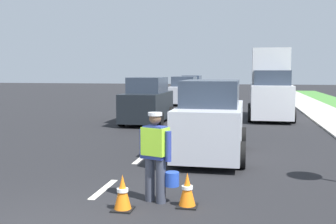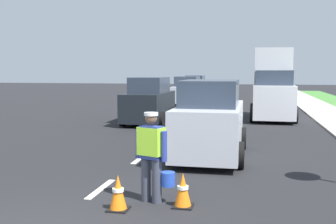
{
  "view_description": "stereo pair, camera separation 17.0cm",
  "coord_description": "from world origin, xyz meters",
  "px_view_note": "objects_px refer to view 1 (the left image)",
  "views": [
    {
      "loc": [
        2.85,
        -5.05,
        2.42
      ],
      "look_at": [
        0.37,
        7.74,
        1.1
      ],
      "focal_mm": 43.6,
      "sensor_mm": 36.0,
      "label": 1
    },
    {
      "loc": [
        3.02,
        -5.02,
        2.42
      ],
      "look_at": [
        0.37,
        7.74,
        1.1
      ],
      "focal_mm": 43.6,
      "sensor_mm": 36.0,
      "label": 2
    }
  ],
  "objects_px": {
    "delivery_truck": "(270,87)",
    "traffic_cone_far": "(123,193)",
    "road_worker": "(157,153)",
    "car_oncoming_lead": "(147,102)",
    "car_oncoming_third": "(192,88)",
    "car_outgoing_ahead": "(211,121)",
    "traffic_cone_near": "(187,190)",
    "car_oncoming_second": "(184,91)"
  },
  "relations": [
    {
      "from": "car_outgoing_ahead",
      "to": "car_oncoming_lead",
      "type": "xyz_separation_m",
      "value": [
        -3.54,
        6.86,
        -0.02
      ]
    },
    {
      "from": "car_outgoing_ahead",
      "to": "car_oncoming_second",
      "type": "distance_m",
      "value": 17.96
    },
    {
      "from": "road_worker",
      "to": "car_outgoing_ahead",
      "type": "height_order",
      "value": "car_outgoing_ahead"
    },
    {
      "from": "delivery_truck",
      "to": "traffic_cone_far",
      "type": "bearing_deg",
      "value": -102.59
    },
    {
      "from": "traffic_cone_near",
      "to": "car_outgoing_ahead",
      "type": "distance_m",
      "value": 4.44
    },
    {
      "from": "car_oncoming_second",
      "to": "car_oncoming_lead",
      "type": "height_order",
      "value": "car_oncoming_lead"
    },
    {
      "from": "delivery_truck",
      "to": "car_oncoming_second",
      "type": "relative_size",
      "value": 1.14
    },
    {
      "from": "car_oncoming_lead",
      "to": "road_worker",
      "type": "bearing_deg",
      "value": -75.29
    },
    {
      "from": "delivery_truck",
      "to": "car_outgoing_ahead",
      "type": "relative_size",
      "value": 1.1
    },
    {
      "from": "road_worker",
      "to": "car_oncoming_lead",
      "type": "relative_size",
      "value": 0.41
    },
    {
      "from": "car_oncoming_second",
      "to": "car_oncoming_lead",
      "type": "bearing_deg",
      "value": -90.4
    },
    {
      "from": "delivery_truck",
      "to": "car_oncoming_third",
      "type": "distance_m",
      "value": 14.79
    },
    {
      "from": "traffic_cone_far",
      "to": "delivery_truck",
      "type": "xyz_separation_m",
      "value": [
        3.24,
        14.49,
        1.3
      ]
    },
    {
      "from": "traffic_cone_near",
      "to": "road_worker",
      "type": "bearing_deg",
      "value": 164.89
    },
    {
      "from": "traffic_cone_near",
      "to": "traffic_cone_far",
      "type": "distance_m",
      "value": 1.15
    },
    {
      "from": "car_oncoming_lead",
      "to": "car_oncoming_third",
      "type": "xyz_separation_m",
      "value": [
        -0.15,
        16.44,
        -0.05
      ]
    },
    {
      "from": "road_worker",
      "to": "car_outgoing_ahead",
      "type": "relative_size",
      "value": 0.4
    },
    {
      "from": "car_oncoming_second",
      "to": "traffic_cone_far",
      "type": "bearing_deg",
      "value": -84.01
    },
    {
      "from": "road_worker",
      "to": "car_outgoing_ahead",
      "type": "bearing_deg",
      "value": 81.54
    },
    {
      "from": "road_worker",
      "to": "car_oncoming_second",
      "type": "height_order",
      "value": "car_oncoming_second"
    },
    {
      "from": "car_outgoing_ahead",
      "to": "car_oncoming_lead",
      "type": "relative_size",
      "value": 1.04
    },
    {
      "from": "road_worker",
      "to": "traffic_cone_far",
      "type": "bearing_deg",
      "value": -131.26
    },
    {
      "from": "car_oncoming_third",
      "to": "traffic_cone_far",
      "type": "bearing_deg",
      "value": -84.76
    },
    {
      "from": "road_worker",
      "to": "traffic_cone_near",
      "type": "xyz_separation_m",
      "value": [
        0.59,
        -0.16,
        -0.62
      ]
    },
    {
      "from": "traffic_cone_far",
      "to": "car_outgoing_ahead",
      "type": "bearing_deg",
      "value": 76.89
    },
    {
      "from": "car_oncoming_third",
      "to": "traffic_cone_near",
      "type": "bearing_deg",
      "value": -82.49
    },
    {
      "from": "traffic_cone_far",
      "to": "car_oncoming_lead",
      "type": "distance_m",
      "value": 11.91
    },
    {
      "from": "traffic_cone_far",
      "to": "car_oncoming_second",
      "type": "distance_m",
      "value": 22.54
    },
    {
      "from": "delivery_truck",
      "to": "car_oncoming_third",
      "type": "bearing_deg",
      "value": 113.15
    },
    {
      "from": "traffic_cone_near",
      "to": "car_oncoming_second",
      "type": "bearing_deg",
      "value": 98.85
    },
    {
      "from": "road_worker",
      "to": "car_oncoming_third",
      "type": "relative_size",
      "value": 0.42
    },
    {
      "from": "road_worker",
      "to": "car_oncoming_third",
      "type": "bearing_deg",
      "value": 96.34
    },
    {
      "from": "road_worker",
      "to": "delivery_truck",
      "type": "bearing_deg",
      "value": 78.83
    },
    {
      "from": "car_outgoing_ahead",
      "to": "traffic_cone_far",
      "type": "bearing_deg",
      "value": -103.11
    },
    {
      "from": "car_outgoing_ahead",
      "to": "car_oncoming_second",
      "type": "relative_size",
      "value": 1.04
    },
    {
      "from": "traffic_cone_far",
      "to": "road_worker",
      "type": "bearing_deg",
      "value": 48.74
    },
    {
      "from": "car_oncoming_second",
      "to": "car_oncoming_lead",
      "type": "xyz_separation_m",
      "value": [
        -0.08,
        -10.76,
        0.05
      ]
    },
    {
      "from": "road_worker",
      "to": "traffic_cone_far",
      "type": "relative_size",
      "value": 2.66
    },
    {
      "from": "traffic_cone_near",
      "to": "car_oncoming_third",
      "type": "xyz_separation_m",
      "value": [
        -3.65,
        27.69,
        0.63
      ]
    },
    {
      "from": "road_worker",
      "to": "delivery_truck",
      "type": "distance_m",
      "value": 14.23
    },
    {
      "from": "delivery_truck",
      "to": "car_oncoming_lead",
      "type": "height_order",
      "value": "delivery_truck"
    },
    {
      "from": "traffic_cone_far",
      "to": "car_oncoming_second",
      "type": "bearing_deg",
      "value": 95.99
    }
  ]
}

